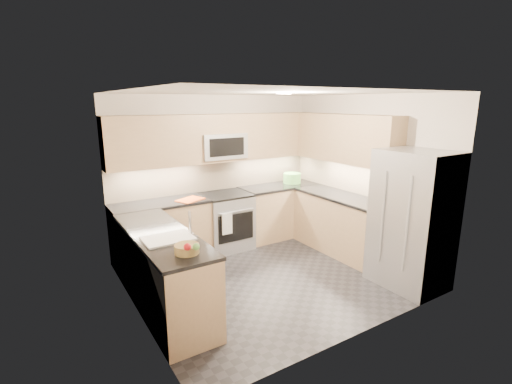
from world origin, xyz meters
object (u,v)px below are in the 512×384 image
gas_range (226,222)px  cutting_board (190,200)px  fruit_basket (187,249)px  refrigerator (412,220)px  microwave (221,146)px  utensil_bowl (292,178)px

gas_range → cutting_board: (-0.65, -0.09, 0.49)m
fruit_basket → refrigerator: bearing=-8.6°
gas_range → microwave: bearing=90.0°
fruit_basket → microwave: bearing=55.2°
gas_range → microwave: (0.00, 0.12, 1.24)m
refrigerator → cutting_board: bearing=132.1°
cutting_board → fruit_basket: size_ratio=1.61×
gas_range → cutting_board: cutting_board is taller
gas_range → refrigerator: (1.45, -2.43, 0.45)m
utensil_bowl → cutting_board: utensil_bowl is taller
gas_range → cutting_board: size_ratio=2.33×
gas_range → utensil_bowl: 1.51m
microwave → utensil_bowl: 1.55m
microwave → utensil_bowl: microwave is taller
microwave → fruit_basket: 2.67m
cutting_board → fruit_basket: (-0.81, -1.89, 0.04)m
gas_range → refrigerator: size_ratio=0.51×
utensil_bowl → gas_range: bearing=-177.7°
microwave → refrigerator: (1.45, -2.55, -0.80)m
utensil_bowl → microwave: bearing=177.1°
microwave → cutting_board: microwave is taller
cutting_board → gas_range: bearing=8.2°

